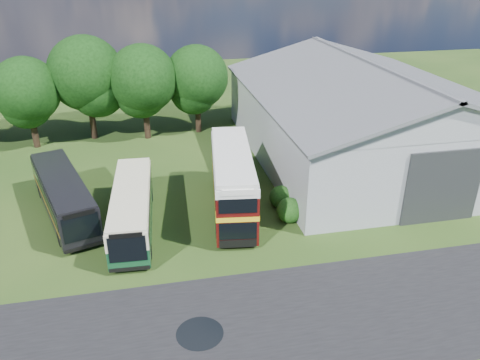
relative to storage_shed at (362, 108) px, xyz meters
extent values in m
plane|color=#1F3A12|center=(-15.00, -15.98, -4.17)|extent=(120.00, 120.00, 0.00)
cube|color=black|center=(-12.00, -18.98, -4.17)|extent=(60.00, 8.00, 0.02)
cylinder|color=black|center=(-16.50, -18.98, -4.17)|extent=(2.20, 2.20, 0.01)
cube|color=gray|center=(0.00, 0.02, -1.42)|extent=(18.00, 24.00, 5.50)
cube|color=#2D3033|center=(0.00, -12.06, -1.67)|extent=(5.20, 0.18, 5.00)
cylinder|color=black|center=(-28.00, 7.52, -2.64)|extent=(0.56, 0.56, 3.06)
sphere|color=black|center=(-28.00, 7.52, 1.10)|extent=(5.78, 5.78, 5.78)
cylinder|color=black|center=(-23.00, 8.82, -2.37)|extent=(0.56, 0.56, 3.60)
sphere|color=black|center=(-23.00, 8.82, 2.03)|extent=(6.80, 6.80, 6.80)
cylinder|color=black|center=(-18.00, 7.82, -2.51)|extent=(0.56, 0.56, 3.31)
sphere|color=black|center=(-18.00, 7.82, 1.54)|extent=(6.26, 6.26, 6.26)
cylinder|color=black|center=(-13.00, 8.62, -2.58)|extent=(0.56, 0.56, 3.17)
sphere|color=black|center=(-13.00, 8.62, 1.29)|extent=(5.98, 5.98, 5.98)
sphere|color=#194714|center=(-9.40, -9.98, -4.17)|extent=(1.70, 1.70, 1.70)
sphere|color=#194714|center=(-9.40, -7.98, -4.17)|extent=(1.60, 1.60, 1.60)
cube|color=#113E21|center=(-19.39, -8.83, -2.65)|extent=(2.82, 10.14, 2.50)
cube|color=#430B09|center=(-12.78, -7.85, -1.86)|extent=(3.84, 10.27, 4.01)
cube|color=black|center=(-23.81, -6.24, -2.60)|extent=(5.46, 10.56, 2.57)
camera|label=1|loc=(-18.06, -35.40, 11.50)|focal=35.00mm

